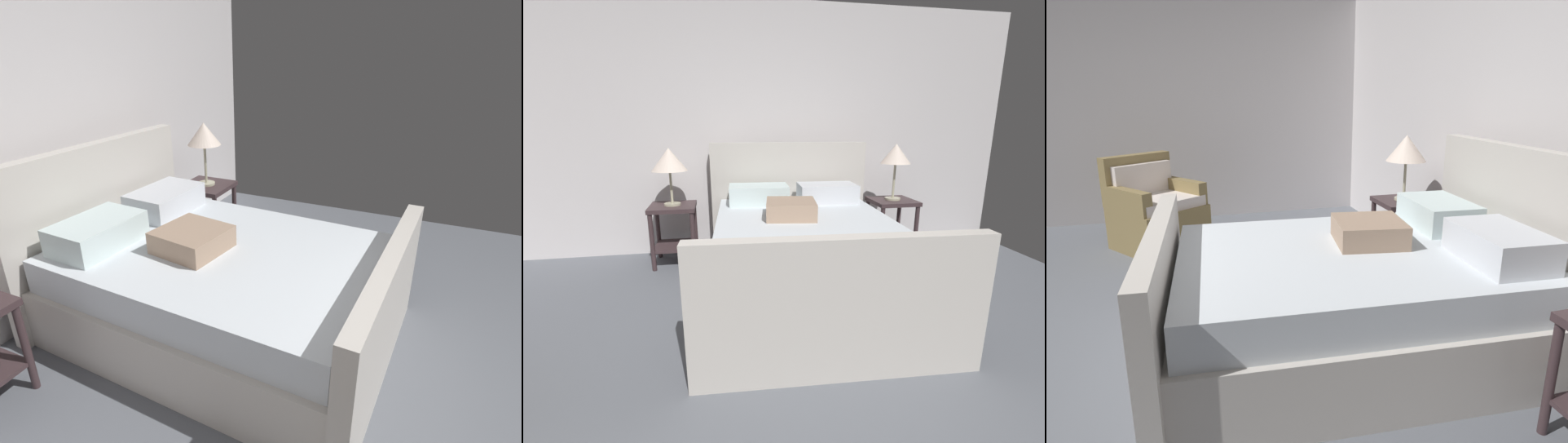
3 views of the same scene
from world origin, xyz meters
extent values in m
cube|color=slate|center=(0.00, 0.00, -0.01)|extent=(5.82, 5.73, 0.02)
cube|color=silver|center=(0.00, 2.92, 1.29)|extent=(5.94, 0.12, 2.57)
cube|color=silver|center=(-2.97, 0.00, 1.29)|extent=(0.12, 5.85, 2.57)
cube|color=beige|center=(0.36, 1.61, 0.20)|extent=(1.62, 2.09, 0.40)
cube|color=beige|center=(0.42, 2.66, 0.59)|extent=(1.63, 0.19, 1.19)
cube|color=beige|center=(0.29, 0.56, 0.41)|extent=(1.63, 0.19, 0.82)
cube|color=silver|center=(0.36, 1.61, 0.51)|extent=(1.54, 2.03, 0.22)
cube|color=silver|center=(0.06, 2.35, 0.71)|extent=(0.58, 0.39, 0.18)
cube|color=silver|center=(0.74, 2.31, 0.71)|extent=(0.58, 0.39, 0.18)
cube|color=tan|center=(0.26, 1.77, 0.69)|extent=(0.46, 0.46, 0.14)
cylinder|color=#392A2C|center=(1.30, 2.21, 0.28)|extent=(0.04, 0.04, 0.56)
cube|color=#392A2C|center=(-0.77, 2.53, 0.58)|extent=(0.44, 0.44, 0.04)
cube|color=#392A2C|center=(-0.77, 2.53, 0.18)|extent=(0.40, 0.40, 0.02)
cylinder|color=#392A2C|center=(-0.96, 2.34, 0.28)|extent=(0.04, 0.04, 0.56)
cylinder|color=#392A2C|center=(-0.58, 2.34, 0.28)|extent=(0.04, 0.04, 0.56)
cylinder|color=#392A2C|center=(-0.96, 2.72, 0.28)|extent=(0.04, 0.04, 0.56)
cylinder|color=#392A2C|center=(-0.58, 2.72, 0.28)|extent=(0.04, 0.04, 0.56)
cylinder|color=#B7B293|center=(-0.77, 2.53, 0.61)|extent=(0.16, 0.16, 0.02)
cylinder|color=#B7B293|center=(-0.77, 2.53, 0.78)|extent=(0.02, 0.02, 0.32)
cone|color=#F3DDCC|center=(-0.77, 2.53, 1.04)|extent=(0.34, 0.34, 0.22)
cube|color=olive|center=(-1.86, 0.44, 0.21)|extent=(1.01, 1.01, 0.42)
cube|color=silver|center=(-1.86, 0.44, 0.47)|extent=(0.93, 0.93, 0.10)
cube|color=olive|center=(-2.11, 0.25, 0.66)|extent=(0.53, 0.65, 0.48)
cube|color=silver|center=(-2.04, 0.31, 0.64)|extent=(0.45, 0.55, 0.36)
cube|color=olive|center=(-1.68, 0.19, 0.53)|extent=(0.58, 0.47, 0.22)
cube|color=olive|center=(-2.05, 0.69, 0.53)|extent=(0.58, 0.47, 0.22)
camera|label=1|loc=(-1.75, 0.39, 1.85)|focal=28.90mm
camera|label=2|loc=(-0.32, -1.08, 1.36)|focal=24.86mm
camera|label=3|loc=(2.66, 0.72, 1.50)|focal=31.01mm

